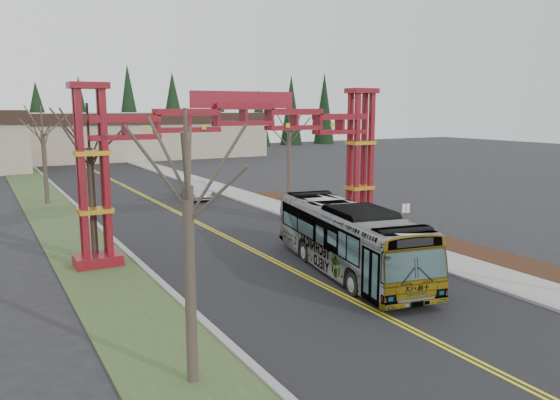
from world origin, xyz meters
TOP-DOWN VIEW (x-y plane):
  - ground at (0.00, 0.00)m, footprint 200.00×200.00m
  - road at (0.00, 25.00)m, footprint 12.00×110.00m
  - lane_line_left at (-0.12, 25.00)m, footprint 0.12×100.00m
  - lane_line_right at (0.12, 25.00)m, footprint 0.12×100.00m
  - curb_right at (6.15, 25.00)m, footprint 0.30×110.00m
  - sidewalk_right at (7.60, 25.00)m, footprint 2.60×110.00m
  - landscape_strip at (10.20, 10.00)m, footprint 2.60×50.00m
  - grass_median at (-8.00, 25.00)m, footprint 4.00×110.00m
  - curb_left at (-6.15, 25.00)m, footprint 0.30×110.00m
  - gateway_arch at (0.00, 18.00)m, footprint 18.20×1.60m
  - retail_building_east at (10.00, 79.95)m, footprint 38.00×20.30m
  - conifer_treeline at (0.25, 92.00)m, footprint 116.10×5.60m
  - transit_bus at (2.14, 11.22)m, footprint 4.81×12.09m
  - silver_sedan at (3.47, 34.80)m, footprint 2.29×4.93m
  - bare_tree_median_near at (-8.00, 4.76)m, footprint 3.13×3.13m
  - bare_tree_median_mid at (-8.00, 18.61)m, footprint 3.30×3.30m
  - bare_tree_median_far at (-8.00, 38.34)m, footprint 3.45×3.45m
  - bare_tree_right_far at (10.00, 30.17)m, footprint 3.44×3.44m
  - street_sign at (9.58, 15.46)m, footprint 0.44×0.21m
  - barrel_south at (9.61, 15.60)m, footprint 0.53×0.53m
  - barrel_mid at (8.73, 18.96)m, footprint 0.50×0.50m
  - barrel_north at (9.88, 20.56)m, footprint 0.60×0.60m

SIDE VIEW (x-z plane):
  - ground at x=0.00m, z-range 0.00..0.00m
  - road at x=0.00m, z-range 0.00..0.02m
  - lane_line_left at x=-0.12m, z-range 0.02..0.03m
  - lane_line_right at x=0.12m, z-range 0.02..0.03m
  - grass_median at x=-8.00m, z-range 0.00..0.08m
  - landscape_strip at x=10.20m, z-range 0.00..0.12m
  - curb_right at x=6.15m, z-range 0.00..0.15m
  - curb_left at x=-6.15m, z-range 0.00..0.15m
  - sidewalk_right at x=7.60m, z-range 0.01..0.15m
  - barrel_mid at x=8.73m, z-range 0.00..0.92m
  - barrel_south at x=9.61m, z-range 0.00..0.98m
  - barrel_north at x=9.88m, z-range 0.00..1.11m
  - silver_sedan at x=3.47m, z-range 0.00..1.56m
  - street_sign at x=9.58m, z-range 0.44..2.46m
  - transit_bus at x=2.14m, z-range 0.00..3.28m
  - retail_building_east at x=10.00m, z-range 0.01..7.01m
  - bare_tree_median_near at x=-8.00m, z-range 1.75..9.46m
  - bare_tree_median_far at x=-8.00m, z-range 1.67..9.63m
  - bare_tree_right_far at x=10.00m, z-range 1.69..9.68m
  - bare_tree_median_mid at x=-8.00m, z-range 1.76..9.72m
  - gateway_arch at x=0.00m, z-range 1.53..10.43m
  - conifer_treeline at x=0.25m, z-range -0.01..12.99m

